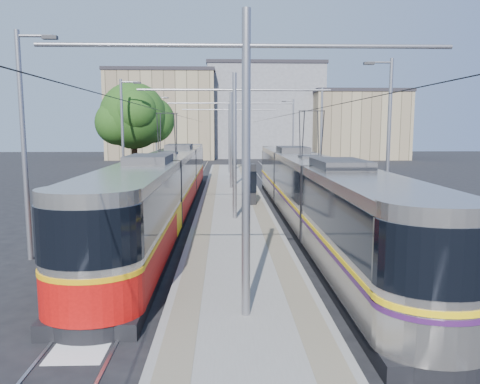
{
  "coord_description": "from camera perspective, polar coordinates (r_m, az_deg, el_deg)",
  "views": [
    {
      "loc": [
        -0.49,
        -14.62,
        4.7
      ],
      "look_at": [
        0.26,
        8.01,
        1.6
      ],
      "focal_mm": 35.0,
      "sensor_mm": 36.0,
      "label": 1
    }
  ],
  "objects": [
    {
      "name": "tactile_strip_left",
      "position": [
        31.94,
        -3.6,
        -0.13
      ],
      "size": [
        0.7,
        50.0,
        0.01
      ],
      "primitive_type": "cube",
      "color": "gray",
      "rests_on": "platform"
    },
    {
      "name": "building_right",
      "position": [
        75.46,
        14.0,
        7.97
      ],
      "size": [
        14.28,
        10.2,
        10.44
      ],
      "color": "gray",
      "rests_on": "ground"
    },
    {
      "name": "building_centre",
      "position": [
        78.93,
        2.86,
        9.78
      ],
      "size": [
        18.36,
        14.28,
        14.88
      ],
      "color": "gray",
      "rests_on": "ground"
    },
    {
      "name": "tram_left",
      "position": [
        26.16,
        -8.72,
        1.13
      ],
      "size": [
        2.43,
        32.26,
        5.5
      ],
      "color": "black",
      "rests_on": "ground"
    },
    {
      "name": "shelter",
      "position": [
        27.2,
        1.15,
        1.11
      ],
      "size": [
        0.78,
        1.13,
        2.35
      ],
      "rotation": [
        0.0,
        0.0,
        0.12
      ],
      "color": "black",
      "rests_on": "platform"
    },
    {
      "name": "tactile_strip_right",
      "position": [
        31.98,
        1.6,
        -0.11
      ],
      "size": [
        0.7,
        50.0,
        0.01
      ],
      "primitive_type": "cube",
      "color": "gray",
      "rests_on": "platform"
    },
    {
      "name": "tree",
      "position": [
        37.58,
        -12.3,
        8.9
      ],
      "size": [
        5.64,
        5.22,
        8.2
      ],
      "color": "#382314",
      "rests_on": "ground"
    },
    {
      "name": "ground",
      "position": [
        15.36,
        0.02,
        -10.02
      ],
      "size": [
        160.0,
        160.0,
        0.0
      ],
      "primitive_type": "plane",
      "color": "black",
      "rests_on": "ground"
    },
    {
      "name": "street_lamps",
      "position": [
        35.63,
        -1.12,
        6.96
      ],
      "size": [
        15.18,
        38.22,
        8.0
      ],
      "color": "gray",
      "rests_on": "ground"
    },
    {
      "name": "tram_right",
      "position": [
        22.67,
        8.51,
        0.51
      ],
      "size": [
        2.43,
        28.9,
        5.5
      ],
      "color": "black",
      "rests_on": "ground"
    },
    {
      "name": "rails",
      "position": [
        31.97,
        -1.0,
        -0.63
      ],
      "size": [
        8.71,
        70.0,
        0.03
      ],
      "color": "gray",
      "rests_on": "ground"
    },
    {
      "name": "track_arrow",
      "position": [
        12.91,
        -16.18,
        -13.84
      ],
      "size": [
        1.2,
        5.0,
        0.01
      ],
      "primitive_type": "cube",
      "color": "silver",
      "rests_on": "ground"
    },
    {
      "name": "platform",
      "position": [
        31.95,
        -1.0,
        -0.39
      ],
      "size": [
        4.0,
        50.0,
        0.3
      ],
      "primitive_type": "cube",
      "color": "gray",
      "rests_on": "ground"
    },
    {
      "name": "building_left",
      "position": [
        75.25,
        -9.28,
        9.24
      ],
      "size": [
        16.32,
        12.24,
        13.43
      ],
      "color": "gray",
      "rests_on": "ground"
    },
    {
      "name": "catenary",
      "position": [
        28.78,
        -0.93,
        7.44
      ],
      "size": [
        9.2,
        70.0,
        7.0
      ],
      "color": "gray",
      "rests_on": "platform"
    }
  ]
}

